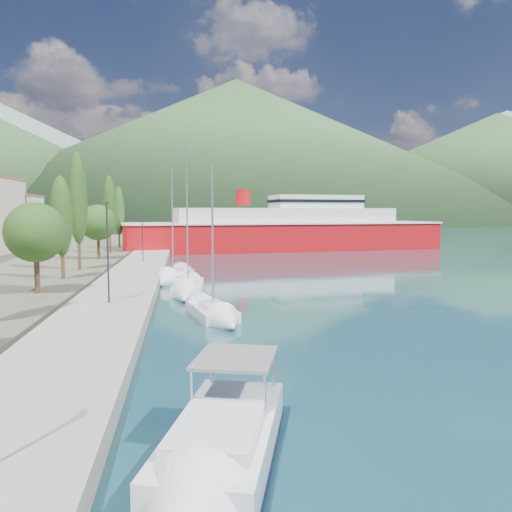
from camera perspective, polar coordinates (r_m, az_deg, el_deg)
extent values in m
plane|color=#173C46|center=(137.08, -6.39, 2.40)|extent=(1400.00, 1400.00, 0.00)
cube|color=gray|center=(43.50, -14.16, -2.84)|extent=(5.00, 88.00, 0.80)
cone|color=slate|center=(706.95, -1.37, 11.85)|extent=(760.00, 760.00, 180.00)
cone|color=slate|center=(751.52, 26.55, 9.39)|extent=(640.00, 640.00, 140.00)
cone|color=#35572D|center=(422.35, -2.21, 12.01)|extent=(480.00, 480.00, 115.00)
cone|color=#35572D|center=(478.49, 25.68, 9.20)|extent=(420.00, 420.00, 90.00)
cube|color=silver|center=(87.33, -26.68, 3.49)|extent=(9.00, 10.00, 8.00)
cube|color=#9E5138|center=(87.35, -26.79, 6.21)|extent=(9.20, 10.20, 0.30)
cylinder|color=#47301E|center=(37.29, -23.74, -1.98)|extent=(0.36, 0.36, 2.55)
sphere|color=#284919|center=(37.07, -23.90, 2.48)|extent=(4.07, 4.07, 4.07)
cylinder|color=#47301E|center=(44.43, -21.20, -1.26)|extent=(0.30, 0.30, 1.88)
ellipsoid|color=#284919|center=(44.19, -21.38, 4.25)|extent=(1.80, 1.80, 6.65)
cylinder|color=#47301E|center=(50.95, -19.53, -0.11)|extent=(0.30, 0.30, 2.47)
ellipsoid|color=#284919|center=(50.78, -19.71, 6.20)|extent=(1.80, 1.80, 8.74)
cylinder|color=#47301E|center=(61.72, -17.55, 0.88)|extent=(0.36, 0.36, 2.64)
sphere|color=#284919|center=(61.59, -17.62, 3.67)|extent=(4.22, 4.22, 4.22)
cylinder|color=#47301E|center=(71.09, -16.32, 1.30)|extent=(0.30, 0.30, 2.31)
ellipsoid|color=#284919|center=(70.96, -16.43, 5.53)|extent=(1.80, 1.80, 8.19)
cylinder|color=#47301E|center=(80.75, -15.36, 1.67)|extent=(0.30, 0.30, 2.10)
ellipsoid|color=#284919|center=(80.62, -15.44, 5.06)|extent=(1.80, 1.80, 7.44)
cylinder|color=#2D2D33|center=(31.12, -16.58, 0.31)|extent=(0.12, 0.12, 6.00)
cube|color=#2D2D33|center=(31.27, -16.66, 5.84)|extent=(0.15, 0.50, 0.12)
cylinder|color=#2D2D33|center=(56.66, -12.84, 2.44)|extent=(0.12, 0.12, 6.00)
cube|color=#2D2D33|center=(56.86, -12.88, 5.47)|extent=(0.15, 0.50, 0.12)
cube|color=black|center=(13.30, -3.67, -23.24)|extent=(3.61, 6.01, 0.63)
cube|color=silver|center=(12.97, -3.69, -20.43)|extent=(3.92, 6.35, 0.99)
cube|color=black|center=(13.17, -3.68, -22.20)|extent=(3.99, 6.43, 0.20)
cube|color=silver|center=(12.06, -4.45, -19.16)|extent=(2.62, 3.30, 0.36)
cube|color=slate|center=(13.85, -2.37, -11.53)|extent=(2.68, 2.94, 0.09)
cube|color=silver|center=(30.20, -5.10, -6.50)|extent=(3.08, 5.32, 0.80)
cube|color=silver|center=(29.78, -4.93, -5.61)|extent=(1.63, 2.22, 0.31)
cylinder|color=silver|center=(29.30, -4.99, 2.27)|extent=(0.12, 0.12, 8.44)
cone|color=silver|center=(27.20, -3.26, -7.77)|extent=(2.50, 2.72, 2.04)
cube|color=silver|center=(39.77, -7.74, -3.69)|extent=(2.68, 6.39, 0.88)
cube|color=silver|center=(39.27, -7.79, -2.93)|extent=(1.52, 2.59, 0.34)
cylinder|color=silver|center=(38.90, -7.88, 4.74)|extent=(0.12, 0.12, 10.79)
cone|color=silver|center=(35.83, -8.12, -4.66)|extent=(2.45, 3.07, 2.26)
cube|color=silver|center=(46.69, -9.31, -2.39)|extent=(3.77, 6.04, 0.96)
cube|color=silver|center=(46.25, -9.45, -1.66)|extent=(1.98, 2.54, 0.37)
cylinder|color=silver|center=(45.95, -9.53, 4.10)|extent=(0.12, 0.12, 9.60)
cone|color=silver|center=(43.28, -10.58, -2.99)|extent=(3.03, 3.14, 2.45)
cube|color=#AF0D12|center=(82.41, 3.31, 2.05)|extent=(52.70, 17.20, 5.00)
cube|color=silver|center=(82.31, 3.32, 3.79)|extent=(53.10, 17.57, 0.27)
cube|color=silver|center=(82.30, 3.33, 4.54)|extent=(36.55, 13.36, 2.68)
cube|color=silver|center=(84.20, 6.80, 6.16)|extent=(15.22, 8.43, 2.14)
cylinder|color=#AF0D12|center=(80.30, -1.52, 6.70)|extent=(2.32, 2.32, 2.50)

